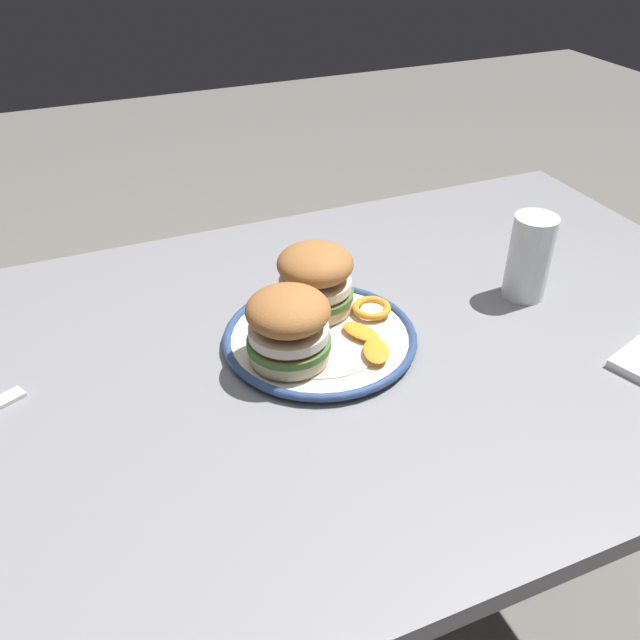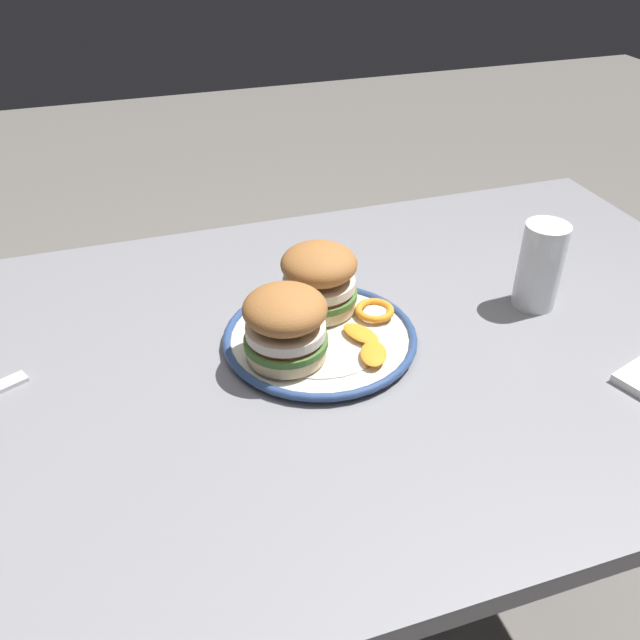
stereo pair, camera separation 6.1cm
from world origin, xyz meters
The scene contains 8 objects.
dining_table centered at (0.00, 0.00, 0.66)m, with size 1.44×0.84×0.76m.
dinner_plate centered at (-0.02, -0.01, 0.76)m, with size 0.28×0.28×0.02m.
sandwich_half_left centered at (0.04, 0.02, 0.82)m, with size 0.16×0.16×0.10m.
sandwich_half_right centered at (-0.04, -0.08, 0.82)m, with size 0.15×0.15×0.10m.
orange_peel_curled centered at (-0.11, -0.04, 0.78)m, with size 0.08×0.08×0.01m.
orange_peel_strip_long centered at (-0.07, 0.06, 0.78)m, with size 0.05×0.07×0.01m.
orange_peel_strip_short centered at (-0.07, 0.01, 0.78)m, with size 0.05×0.07×0.01m.
drinking_glass centered at (-0.36, -0.01, 0.81)m, with size 0.07×0.07×0.14m.
Camera 2 is at (0.22, 0.71, 1.32)m, focal length 37.29 mm.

